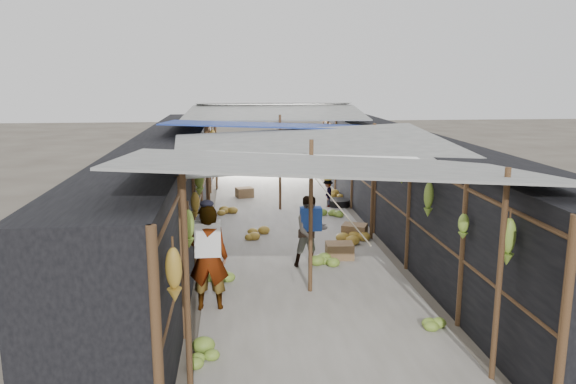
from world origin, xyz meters
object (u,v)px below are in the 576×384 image
object	(u,v)px
vendor_elderly	(208,258)
shopper_blue	(311,231)
vendor_seated	(328,193)
black_basin	(338,203)
crate_near	(340,251)

from	to	relation	value
vendor_elderly	shopper_blue	world-z (taller)	vendor_elderly
shopper_blue	vendor_seated	bearing A→B (deg)	62.29
black_basin	vendor_elderly	distance (m)	7.63
black_basin	vendor_elderly	world-z (taller)	vendor_elderly
vendor_elderly	vendor_seated	bearing A→B (deg)	-109.86
vendor_elderly	vendor_seated	size ratio (longest dim) A/B	2.12
shopper_blue	black_basin	bearing A→B (deg)	59.09
shopper_blue	crate_near	bearing A→B (deg)	15.84
crate_near	shopper_blue	world-z (taller)	shopper_blue
vendor_elderly	shopper_blue	bearing A→B (deg)	-130.63
black_basin	shopper_blue	bearing A→B (deg)	-106.60
vendor_seated	shopper_blue	bearing A→B (deg)	-8.97
vendor_elderly	crate_near	bearing A→B (deg)	-133.88
black_basin	vendor_elderly	bearing A→B (deg)	-116.08
black_basin	shopper_blue	size ratio (longest dim) A/B	0.47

